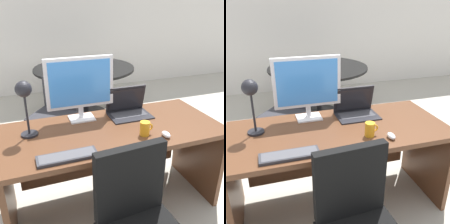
{
  "view_description": "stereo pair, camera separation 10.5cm",
  "coord_description": "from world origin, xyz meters",
  "views": [
    {
      "loc": [
        -0.62,
        -1.65,
        1.63
      ],
      "look_at": [
        0.0,
        0.04,
        0.86
      ],
      "focal_mm": 41.66,
      "sensor_mm": 36.0,
      "label": 1
    },
    {
      "loc": [
        -0.52,
        -1.68,
        1.63
      ],
      "look_at": [
        0.0,
        0.04,
        0.86
      ],
      "focal_mm": 41.66,
      "sensor_mm": 36.0,
      "label": 2
    }
  ],
  "objects": [
    {
      "name": "back_wall",
      "position": [
        0.0,
        3.33,
        1.4
      ],
      "size": [
        10.0,
        0.1,
        2.8
      ],
      "primitive_type": "cube",
      "color": "silver",
      "rests_on": "ground"
    },
    {
      "name": "meeting_table",
      "position": [
        0.28,
        1.94,
        0.57
      ],
      "size": [
        1.43,
        1.43,
        0.75
      ],
      "color": "black",
      "rests_on": "ground"
    },
    {
      "name": "meeting_chair_near",
      "position": [
        -0.28,
        1.24,
        0.31
      ],
      "size": [
        0.65,
        0.65,
        0.79
      ],
      "color": "black",
      "rests_on": "ground"
    },
    {
      "name": "monitor",
      "position": [
        -0.19,
        0.25,
        1.03
      ],
      "size": [
        0.53,
        0.16,
        0.51
      ],
      "color": "silver",
      "rests_on": "desk"
    },
    {
      "name": "laptop",
      "position": [
        0.21,
        0.22,
        0.81
      ],
      "size": [
        0.34,
        0.25,
        0.24
      ],
      "color": "black",
      "rests_on": "desk"
    },
    {
      "name": "coffee_mug",
      "position": [
        0.17,
        -0.17,
        0.79
      ],
      "size": [
        0.1,
        0.07,
        0.1
      ],
      "color": "orange",
      "rests_on": "desk"
    },
    {
      "name": "desk_lamp",
      "position": [
        -0.61,
        0.09,
        1.04
      ],
      "size": [
        0.12,
        0.14,
        0.41
      ],
      "color": "black",
      "rests_on": "desk"
    },
    {
      "name": "keyboard",
      "position": [
        -0.41,
        -0.28,
        0.75
      ],
      "size": [
        0.37,
        0.12,
        0.02
      ],
      "color": "#2D2D33",
      "rests_on": "desk"
    },
    {
      "name": "ground",
      "position": [
        0.0,
        1.5,
        0.0
      ],
      "size": [
        12.0,
        12.0,
        0.0
      ],
      "primitive_type": "plane",
      "color": "#B7B2A3"
    },
    {
      "name": "mouse",
      "position": [
        0.3,
        -0.25,
        0.76
      ],
      "size": [
        0.05,
        0.09,
        0.04
      ],
      "color": "silver",
      "rests_on": "desk"
    },
    {
      "name": "desk",
      "position": [
        0.0,
        0.05,
        0.53
      ],
      "size": [
        1.66,
        0.75,
        0.74
      ],
      "color": "#56331E",
      "rests_on": "ground"
    }
  ]
}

